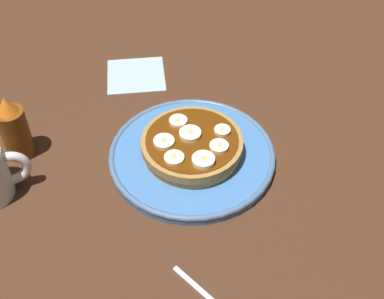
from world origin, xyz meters
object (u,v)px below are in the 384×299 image
pancake_stack (192,145)px  napkin (136,75)px  plate (192,155)px  banana_slice_5 (174,158)px  banana_slice_1 (178,121)px  banana_slice_4 (202,161)px  banana_slice_6 (219,147)px  banana_slice_0 (191,134)px  syrup_bottle (14,130)px  banana_slice_3 (164,142)px  banana_slice_2 (222,131)px

pancake_stack → napkin: 24.85cm
plate → banana_slice_5: (-3.91, -3.14, 3.74)cm
banana_slice_5 → napkin: size_ratio=0.28×
plate → pancake_stack: (0.11, 0.20, 2.06)cm
pancake_stack → banana_slice_1: 4.66cm
banana_slice_4 → banana_slice_1: bearing=93.9°
plate → banana_slice_6: (3.29, -3.13, 3.79)cm
banana_slice_0 → banana_slice_5: banana_slice_0 is taller
banana_slice_6 → syrup_bottle: size_ratio=0.26×
banana_slice_0 → banana_slice_1: banana_slice_0 is taller
plate → pancake_stack: bearing=62.4°
plate → banana_slice_0: banana_slice_0 is taller
banana_slice_3 → banana_slice_5: 3.80cm
banana_slice_6 → napkin: size_ratio=0.27×
banana_slice_1 → banana_slice_6: (4.09, -7.57, 0.03)cm
banana_slice_3 → banana_slice_5: size_ratio=1.08×
banana_slice_2 → banana_slice_5: 9.53cm
banana_slice_3 → banana_slice_4: size_ratio=0.94×
banana_slice_0 → banana_slice_3: size_ratio=1.06×
syrup_bottle → banana_slice_3: bearing=-24.6°
banana_slice_0 → banana_slice_5: 5.69cm
plate → banana_slice_5: bearing=-141.3°
banana_slice_1 → banana_slice_4: size_ratio=0.85×
pancake_stack → banana_slice_2: size_ratio=6.21×
banana_slice_3 → napkin: 24.53cm
banana_slice_2 → syrup_bottle: 32.69cm
banana_slice_4 → banana_slice_0: bearing=87.5°
plate → banana_slice_5: 6.26cm
napkin → banana_slice_6: bearing=-77.3°
banana_slice_2 → banana_slice_3: size_ratio=0.79×
banana_slice_1 → banana_slice_6: bearing=-61.6°
banana_slice_4 → banana_slice_6: bearing=30.5°
plate → banana_slice_1: bearing=100.2°
banana_slice_1 → banana_slice_5: same height
syrup_bottle → banana_slice_6: bearing=-25.0°
plate → pancake_stack: 2.07cm
banana_slice_6 → pancake_stack: bearing=133.8°
banana_slice_2 → banana_slice_4: size_ratio=0.75×
banana_slice_5 → banana_slice_6: banana_slice_6 is taller
banana_slice_2 → napkin: bearing=108.0°
pancake_stack → syrup_bottle: (-26.01, 10.27, 2.23)cm
banana_slice_3 → napkin: banana_slice_3 is taller
banana_slice_0 → syrup_bottle: size_ratio=0.30×
banana_slice_0 → syrup_bottle: syrup_bottle is taller
pancake_stack → syrup_bottle: syrup_bottle is taller
plate → pancake_stack: pancake_stack is taller
banana_slice_2 → pancake_stack: bearing=178.1°
banana_slice_4 → banana_slice_6: (3.44, 2.03, -0.12)cm
banana_slice_1 → banana_slice_3: 5.22cm
banana_slice_1 → plate: bearing=-79.8°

